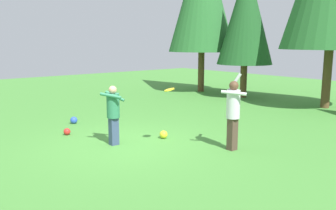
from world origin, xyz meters
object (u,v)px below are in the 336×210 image
object	(u,v)px
ball_blue	(74,120)
tree_left	(246,15)
person_thrower	(233,109)
ball_red	(67,132)
person_catcher	(113,110)
frisbee	(169,90)
ball_yellow	(164,134)

from	to	relation	value
ball_blue	tree_left	world-z (taller)	tree_left
person_thrower	ball_red	size ratio (longest dim) A/B	9.63
person_thrower	ball_blue	size ratio (longest dim) A/B	8.22
person_catcher	frisbee	world-z (taller)	person_catcher
ball_yellow	tree_left	xyz separation A→B (m)	(-3.47, 7.87, 3.88)
ball_blue	person_thrower	bearing A→B (deg)	18.95
frisbee	ball_yellow	size ratio (longest dim) A/B	1.63
person_thrower	person_catcher	size ratio (longest dim) A/B	1.23
ball_red	tree_left	xyz separation A→B (m)	(-1.35, 9.84, 3.90)
ball_red	person_thrower	bearing A→B (deg)	32.84
person_catcher	ball_red	bearing A→B (deg)	153.83
ball_red	ball_yellow	world-z (taller)	ball_yellow
ball_blue	tree_left	xyz separation A→B (m)	(-0.09, 9.04, 3.88)
person_catcher	ball_yellow	world-z (taller)	person_catcher
ball_blue	ball_red	bearing A→B (deg)	-32.52
person_thrower	frisbee	world-z (taller)	person_thrower
frisbee	ball_blue	size ratio (longest dim) A/B	1.57
ball_red	tree_left	distance (m)	10.67
person_catcher	frisbee	distance (m)	1.60
ball_yellow	person_catcher	bearing A→B (deg)	-104.01
ball_yellow	person_thrower	bearing A→B (deg)	18.71
frisbee	tree_left	size ratio (longest dim) A/B	0.06
ball_blue	ball_red	size ratio (longest dim) A/B	1.17
frisbee	ball_blue	xyz separation A→B (m)	(-4.11, -0.77, -1.40)
ball_blue	frisbee	bearing A→B (deg)	10.65
ball_blue	ball_red	distance (m)	1.49
person_thrower	person_catcher	xyz separation A→B (m)	(-2.32, -2.09, -0.12)
ball_red	frisbee	bearing A→B (deg)	28.90
person_catcher	ball_yellow	bearing A→B (deg)	32.59
person_thrower	tree_left	world-z (taller)	tree_left
person_thrower	ball_red	world-z (taller)	person_thrower
person_catcher	ball_red	world-z (taller)	person_catcher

